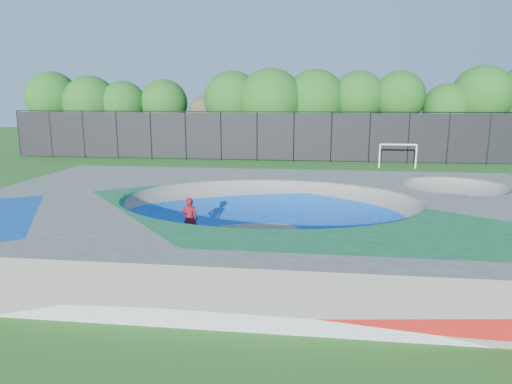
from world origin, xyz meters
The scene contains 7 objects.
ground centered at (0.00, 0.00, 0.00)m, with size 120.00×120.00×0.00m, color #25611A.
skate_deck centered at (0.00, 0.00, 0.75)m, with size 22.00×14.00×1.50m, color gray.
skater centered at (-2.84, -0.57, 0.79)m, with size 0.58×0.38×1.58m, color red.
skateboard centered at (-2.84, -0.57, 0.03)m, with size 0.78×0.22×0.05m, color black.
soccer_goal centered at (7.77, 18.25, 1.24)m, with size 2.72×0.12×1.80m.
fence centered at (0.00, 21.00, 2.10)m, with size 48.09×0.09×4.04m.
treeline centered at (1.01, 26.18, 4.88)m, with size 51.95×7.79×8.06m.
Camera 1 is at (1.53, -16.14, 5.09)m, focal length 32.00 mm.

